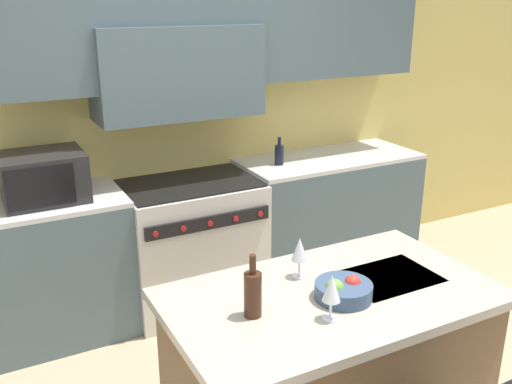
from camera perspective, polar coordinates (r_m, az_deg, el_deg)
The scene contains 10 objects.
back_cabinetry at distance 4.03m, azimuth -8.51°, elevation 11.39°, with size 10.00×0.46×2.70m.
back_counter at distance 4.12m, azimuth -6.59°, elevation -4.85°, with size 3.80×0.62×0.94m.
range_stove at distance 4.11m, azimuth -6.47°, elevation -5.11°, with size 0.94×0.70×0.92m.
microwave at distance 3.70m, azimuth -20.50°, elevation 1.43°, with size 0.49×0.42×0.30m.
kitchen_island at distance 2.79m, azimuth 7.07°, elevation -18.00°, with size 1.45×0.84×0.90m.
wine_bottle at distance 2.32m, azimuth -0.32°, elevation -10.07°, with size 0.07×0.07×0.27m.
wine_glass_near at distance 2.30m, azimuth 7.57°, elevation -9.65°, with size 0.07×0.07×0.20m.
wine_glass_far at distance 2.61m, azimuth 4.38°, elevation -5.84°, with size 0.07×0.07×0.20m.
fruit_bowl at distance 2.50m, azimuth 8.72°, elevation -9.67°, with size 0.25×0.25×0.10m.
oil_bottle_on_counter at distance 4.23m, azimuth 2.33°, elevation 3.79°, with size 0.07×0.07×0.21m.
Camera 1 is at (-1.32, -1.90, 2.13)m, focal length 40.00 mm.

